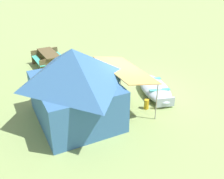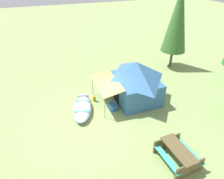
{
  "view_description": "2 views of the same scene",
  "coord_description": "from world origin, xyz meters",
  "px_view_note": "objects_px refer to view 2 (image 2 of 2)",
  "views": [
    {
      "loc": [
        -8.14,
        5.13,
        5.14
      ],
      "look_at": [
        -0.72,
        1.22,
        0.76
      ],
      "focal_mm": 41.59,
      "sensor_mm": 36.0,
      "label": 1
    },
    {
      "loc": [
        8.81,
        -2.61,
        7.38
      ],
      "look_at": [
        -1.24,
        1.27,
        0.71
      ],
      "focal_mm": 32.1,
      "sensor_mm": 36.0,
      "label": 2
    }
  ],
  "objects_px": {
    "beached_rowboat": "(82,108)",
    "pine_tree_back_right": "(178,18)",
    "picnic_table": "(178,153)",
    "fuel_can": "(94,99)",
    "canvas_cabin_tent": "(135,80)",
    "cooler_box": "(112,107)"
  },
  "relations": [
    {
      "from": "canvas_cabin_tent",
      "to": "pine_tree_back_right",
      "type": "distance_m",
      "value": 6.63
    },
    {
      "from": "picnic_table",
      "to": "pine_tree_back_right",
      "type": "distance_m",
      "value": 10.71
    },
    {
      "from": "canvas_cabin_tent",
      "to": "picnic_table",
      "type": "xyz_separation_m",
      "value": [
        5.13,
        -0.48,
        -0.86
      ]
    },
    {
      "from": "cooler_box",
      "to": "fuel_can",
      "type": "relative_size",
      "value": 1.51
    },
    {
      "from": "beached_rowboat",
      "to": "picnic_table",
      "type": "height_order",
      "value": "picnic_table"
    },
    {
      "from": "picnic_table",
      "to": "beached_rowboat",
      "type": "bearing_deg",
      "value": -148.49
    },
    {
      "from": "beached_rowboat",
      "to": "canvas_cabin_tent",
      "type": "xyz_separation_m",
      "value": [
        -0.2,
        3.5,
        1.08
      ]
    },
    {
      "from": "beached_rowboat",
      "to": "pine_tree_back_right",
      "type": "xyz_separation_m",
      "value": [
        -3.52,
        8.6,
        3.72
      ]
    },
    {
      "from": "picnic_table",
      "to": "fuel_can",
      "type": "xyz_separation_m",
      "value": [
        -5.74,
        -2.05,
        -0.28
      ]
    },
    {
      "from": "beached_rowboat",
      "to": "canvas_cabin_tent",
      "type": "height_order",
      "value": "canvas_cabin_tent"
    },
    {
      "from": "picnic_table",
      "to": "pine_tree_back_right",
      "type": "xyz_separation_m",
      "value": [
        -8.45,
        5.57,
        3.5
      ]
    },
    {
      "from": "picnic_table",
      "to": "cooler_box",
      "type": "height_order",
      "value": "picnic_table"
    },
    {
      "from": "canvas_cabin_tent",
      "to": "picnic_table",
      "type": "height_order",
      "value": "canvas_cabin_tent"
    },
    {
      "from": "beached_rowboat",
      "to": "picnic_table",
      "type": "bearing_deg",
      "value": 31.51
    },
    {
      "from": "picnic_table",
      "to": "fuel_can",
      "type": "distance_m",
      "value": 6.1
    },
    {
      "from": "beached_rowboat",
      "to": "picnic_table",
      "type": "distance_m",
      "value": 5.79
    },
    {
      "from": "picnic_table",
      "to": "cooler_box",
      "type": "bearing_deg",
      "value": -164.37
    },
    {
      "from": "canvas_cabin_tent",
      "to": "fuel_can",
      "type": "height_order",
      "value": "canvas_cabin_tent"
    },
    {
      "from": "canvas_cabin_tent",
      "to": "fuel_can",
      "type": "relative_size",
      "value": 10.47
    },
    {
      "from": "canvas_cabin_tent",
      "to": "pine_tree_back_right",
      "type": "relative_size",
      "value": 0.6
    },
    {
      "from": "fuel_can",
      "to": "picnic_table",
      "type": "bearing_deg",
      "value": 19.63
    },
    {
      "from": "beached_rowboat",
      "to": "cooler_box",
      "type": "height_order",
      "value": "beached_rowboat"
    }
  ]
}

